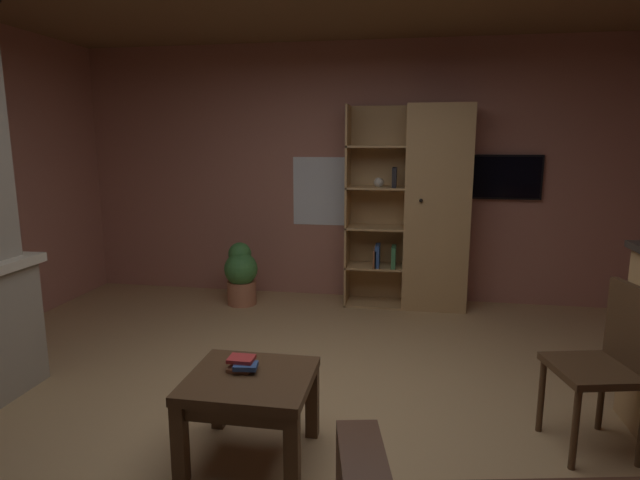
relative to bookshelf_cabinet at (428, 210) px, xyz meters
The scene contains 11 objects.
floor 2.74m from the bookshelf_cabinet, 106.85° to the right, with size 5.95×5.37×0.02m, color tan.
wall_back 0.86m from the bookshelf_cabinet, 159.73° to the left, with size 6.07×0.06×2.67m, color #AD7060.
window_pane_back 1.13m from the bookshelf_cabinet, 167.65° to the left, with size 0.65×0.01×0.73m, color white.
bookshelf_cabinet is the anchor object (origin of this frame).
coffee_table 3.04m from the bookshelf_cabinet, 109.20° to the right, with size 0.64×0.60×0.47m.
table_book_0 3.00m from the bookshelf_cabinet, 110.75° to the right, with size 0.12×0.10×0.02m, color brown.
table_book_1 3.00m from the bookshelf_cabinet, 110.00° to the right, with size 0.12×0.09×0.03m, color #2D4C8C.
table_book_2 2.98m from the bookshelf_cabinet, 110.84° to the right, with size 0.14×0.11×0.02m, color #B22D2D.
dining_chair 2.60m from the bookshelf_cabinet, 69.51° to the right, with size 0.50×0.50×0.92m.
potted_floor_plant 2.00m from the bookshelf_cabinet, behind, with size 0.34×0.35×0.65m.
wall_mounted_tv 0.81m from the bookshelf_cabinet, 16.48° to the left, with size 0.79×0.06×0.44m.
Camera 1 is at (0.55, -2.79, 1.67)m, focal length 29.16 mm.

